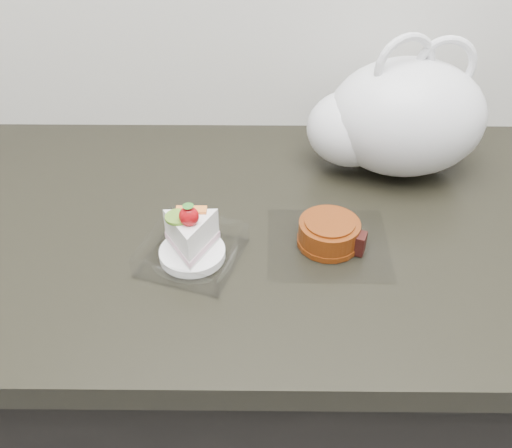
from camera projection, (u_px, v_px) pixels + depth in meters
counter at (295, 390)px, 1.18m from camera, size 2.04×0.64×0.90m
cake_tray at (192, 244)px, 0.81m from camera, size 0.16×0.16×0.10m
mooncake_wrap at (330, 235)px, 0.85m from camera, size 0.18×0.17×0.04m
plastic_bag at (395, 119)px, 0.96m from camera, size 0.33×0.25×0.25m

